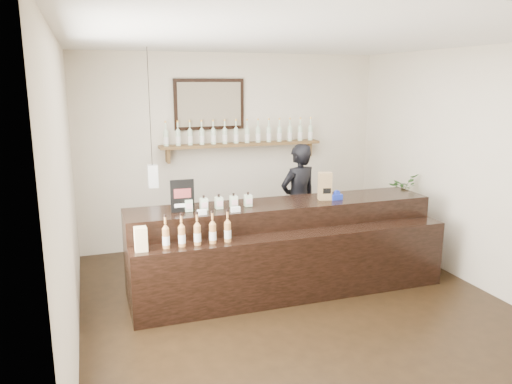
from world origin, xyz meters
name	(u,v)px	position (x,y,z in m)	size (l,w,h in m)	color
ground	(299,308)	(0.00, 0.00, 0.00)	(5.00, 5.00, 0.00)	black
room_shell	(302,152)	(0.00, 0.00, 1.70)	(5.00, 5.00, 5.00)	beige
back_wall_decor	(226,128)	(-0.14, 2.37, 1.75)	(2.66, 0.96, 1.69)	brown
counter	(285,250)	(0.07, 0.57, 0.48)	(3.63, 0.97, 1.18)	black
promo_sign	(182,196)	(-1.11, 0.65, 1.19)	(0.26, 0.03, 0.36)	black
paper_bag	(325,186)	(0.61, 0.67, 1.18)	(0.17, 0.15, 0.33)	olive
tape_dispenser	(337,196)	(0.74, 0.61, 1.06)	(0.15, 0.07, 0.12)	#182DAB
side_cabinet	(400,230)	(2.00, 1.08, 0.37)	(0.38, 0.52, 0.74)	brown
potted_plant	(403,189)	(2.00, 1.08, 0.96)	(0.38, 0.33, 0.43)	#305D25
shopkeeper	(298,194)	(0.66, 1.55, 0.89)	(0.65, 0.43, 1.79)	black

